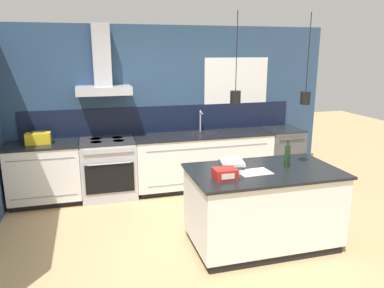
{
  "coord_description": "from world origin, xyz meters",
  "views": [
    {
      "loc": [
        -1.17,
        -3.93,
        2.22
      ],
      "look_at": [
        0.07,
        0.55,
        1.05
      ],
      "focal_mm": 35.0,
      "sensor_mm": 36.0,
      "label": 1
    }
  ],
  "objects": [
    {
      "name": "counter_run_left",
      "position": [
        -1.86,
        1.69,
        0.46
      ],
      "size": [
        1.03,
        0.64,
        0.91
      ],
      "color": "black",
      "rests_on": "ground_plane"
    },
    {
      "name": "oven_range",
      "position": [
        -0.94,
        1.69,
        0.46
      ],
      "size": [
        0.81,
        0.66,
        0.91
      ],
      "color": "#B5B5BA",
      "rests_on": "ground_plane"
    },
    {
      "name": "counter_run_sink",
      "position": [
        0.58,
        1.69,
        0.46
      ],
      "size": [
        2.25,
        0.64,
        1.26
      ],
      "color": "black",
      "rests_on": "ground_plane"
    },
    {
      "name": "paper_pile",
      "position": [
        0.54,
        -0.34,
        0.91
      ],
      "size": [
        0.37,
        0.26,
        0.01
      ],
      "color": "silver",
      "rests_on": "kitchen_island"
    },
    {
      "name": "dishwasher",
      "position": [
        2.0,
        1.69,
        0.46
      ],
      "size": [
        0.6,
        0.65,
        0.91
      ],
      "color": "#4C4C51",
      "rests_on": "ground_plane"
    },
    {
      "name": "red_supply_box",
      "position": [
        0.15,
        -0.45,
        0.97
      ],
      "size": [
        0.23,
        0.19,
        0.11
      ],
      "color": "red",
      "rests_on": "kitchen_island"
    },
    {
      "name": "kitchen_island",
      "position": [
        0.69,
        -0.28,
        0.46
      ],
      "size": [
        1.69,
        0.99,
        0.91
      ],
      "color": "black",
      "rests_on": "ground_plane"
    },
    {
      "name": "yellow_toolbox",
      "position": [
        -1.9,
        1.69,
        0.99
      ],
      "size": [
        0.34,
        0.18,
        0.19
      ],
      "color": "gold",
      "rests_on": "counter_run_left"
    },
    {
      "name": "book_stack",
      "position": [
        0.34,
        -0.19,
        0.97
      ],
      "size": [
        0.3,
        0.36,
        0.11
      ],
      "color": "silver",
      "rests_on": "kitchen_island"
    },
    {
      "name": "ground_plane",
      "position": [
        0.0,
        0.0,
        0.0
      ],
      "size": [
        16.0,
        16.0,
        0.0
      ],
      "primitive_type": "plane",
      "color": "tan",
      "rests_on": "ground"
    },
    {
      "name": "wall_back",
      "position": [
        -0.06,
        2.0,
        1.35
      ],
      "size": [
        5.6,
        2.46,
        2.6
      ],
      "color": "navy",
      "rests_on": "ground_plane"
    },
    {
      "name": "bottle_on_island",
      "position": [
        0.99,
        -0.25,
        1.04
      ],
      "size": [
        0.07,
        0.07,
        0.32
      ],
      "color": "#193319",
      "rests_on": "kitchen_island"
    }
  ]
}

